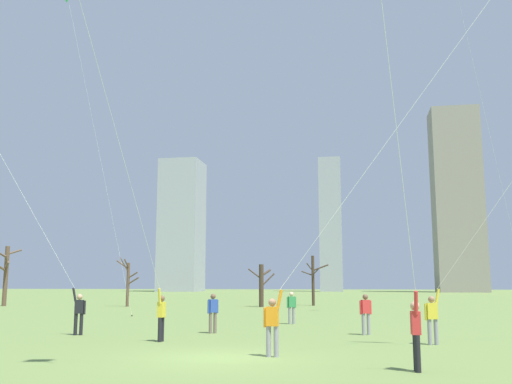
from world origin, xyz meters
TOP-DOWN VIEW (x-y plane):
  - ground_plane at (0.00, 0.00)m, footprint 400.00×400.00m
  - kite_flyer_midfield_center_teal at (3.47, 0.75)m, footprint 8.54×1.25m
  - kite_flyer_midfield_left_blue at (4.96, -2.32)m, footprint 2.27×6.63m
  - kite_flyer_foreground_right_red at (-8.61, 5.68)m, footprint 10.52×3.05m
  - kite_flyer_far_back_pink at (-3.49, 1.88)m, footprint 1.90×9.10m
  - kite_flyer_foreground_left_yellow at (7.56, 4.42)m, footprint 11.41×2.05m
  - bystander_watching_nearby at (4.14, 8.06)m, footprint 0.48×0.32m
  - bystander_far_off_by_trees at (-2.14, 7.81)m, footprint 0.39×0.38m
  - bystander_strolling_midfield at (0.49, 13.85)m, footprint 0.46×0.34m
  - distant_kite_high_overhead_green at (-16.37, 21.12)m, footprint 7.27×2.43m
  - distant_kite_drifting_right_orange at (11.08, 21.95)m, footprint 5.13×3.76m
  - bare_tree_far_right_edge at (-4.58, 35.41)m, footprint 2.32×2.07m
  - bare_tree_left_of_center at (-28.33, 33.13)m, footprint 1.50×3.07m
  - bare_tree_right_of_center at (-16.73, 34.12)m, footprint 2.76×2.39m
  - bare_tree_rightmost at (-0.23, 39.11)m, footprint 2.61×1.19m
  - skyline_slender_spire at (-42.46, 133.23)m, footprint 10.49×11.20m
  - skyline_tall_tower at (-2.72, 139.14)m, footprint 5.88×5.31m
  - skyline_mid_tower_left at (28.91, 131.55)m, footprint 11.44×9.40m

SIDE VIEW (x-z plane):
  - ground_plane at x=0.00m, z-range 0.00..0.00m
  - bystander_watching_nearby at x=4.14m, z-range 0.09..1.71m
  - bystander_far_off_by_trees at x=-2.14m, z-range 0.09..1.71m
  - bystander_strolling_midfield at x=0.49m, z-range 0.09..1.71m
  - bare_tree_far_right_edge at x=-4.58m, z-range 0.19..3.94m
  - bare_tree_right_of_center at x=-16.73m, z-range 0.12..4.49m
  - bare_tree_rightmost at x=-0.23m, z-range 0.15..4.83m
  - kite_flyer_foreground_left_yellow at x=7.56m, z-range -5.77..11.31m
  - kite_flyer_midfield_left_blue at x=4.96m, z-range -7.16..13.19m
  - bare_tree_left_of_center at x=-28.33m, z-range 0.31..5.82m
  - kite_flyer_foreground_right_red at x=-8.61m, z-range -6.06..12.79m
  - kite_flyer_midfield_center_teal at x=3.47m, z-range -2.39..10.15m
  - kite_flyer_far_back_pink at x=-3.49m, z-range -3.11..12.55m
  - skyline_slender_spire at x=-42.46m, z-range 0.00..35.20m
  - skyline_tall_tower at x=-2.72m, z-range 0.00..35.88m
  - distant_kite_drifting_right_orange at x=11.08m, z-range 8.37..33.37m
  - distant_kite_high_overhead_green at x=-16.37m, z-range 9.13..32.99m
  - skyline_mid_tower_left at x=28.91m, z-range 0.00..45.56m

